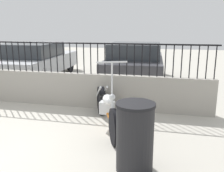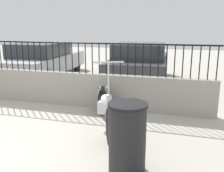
{
  "view_description": "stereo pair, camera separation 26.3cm",
  "coord_description": "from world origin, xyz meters",
  "views": [
    {
      "loc": [
        3.18,
        -2.8,
        1.97
      ],
      "look_at": [
        1.97,
        2.36,
        0.7
      ],
      "focal_mm": 40.0,
      "sensor_mm": 36.0,
      "label": 1
    },
    {
      "loc": [
        3.43,
        -2.74,
        1.97
      ],
      "look_at": [
        1.97,
        2.36,
        0.7
      ],
      "focal_mm": 40.0,
      "sensor_mm": 36.0,
      "label": 2
    }
  ],
  "objects": [
    {
      "name": "fence_railing",
      "position": [
        -0.0,
        2.89,
        1.35
      ],
      "size": [
        8.44,
        0.04,
        0.75
      ],
      "color": "black",
      "rests_on": "low_wall"
    },
    {
      "name": "trash_bin",
      "position": [
        2.76,
        0.35,
        0.49
      ],
      "size": [
        0.54,
        0.54,
        0.98
      ],
      "color": "black",
      "rests_on": "ground_plane"
    },
    {
      "name": "car_dark_grey",
      "position": [
        1.96,
        6.01,
        0.7
      ],
      "size": [
        2.13,
        4.11,
        1.41
      ],
      "rotation": [
        0.0,
        0.0,
        1.63
      ],
      "color": "black",
      "rests_on": "ground_plane"
    },
    {
      "name": "car_silver",
      "position": [
        -1.89,
        5.9,
        0.69
      ],
      "size": [
        2.12,
        4.66,
        1.36
      ],
      "rotation": [
        0.0,
        0.0,
        1.63
      ],
      "color": "black",
      "rests_on": "ground_plane"
    },
    {
      "name": "low_wall",
      "position": [
        0.0,
        2.89,
        0.42
      ],
      "size": [
        8.44,
        0.18,
        0.85
      ],
      "color": "#9E998E",
      "rests_on": "ground_plane"
    },
    {
      "name": "motorcycle_orange",
      "position": [
        1.95,
        1.87,
        0.38
      ],
      "size": [
        1.02,
        2.1,
        1.41
      ],
      "rotation": [
        0.0,
        0.0,
        -1.16
      ],
      "color": "black",
      "rests_on": "ground_plane"
    }
  ]
}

